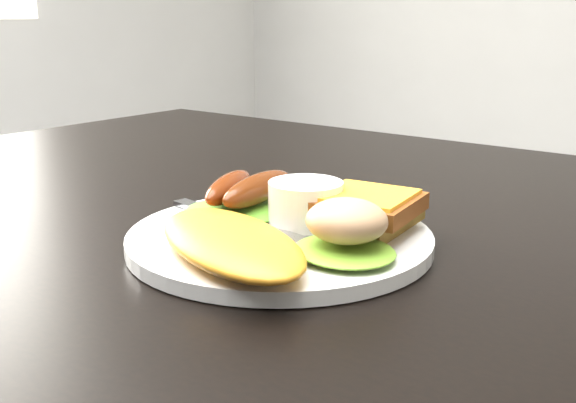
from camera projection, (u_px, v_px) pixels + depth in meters
dining_table at (332, 242)px, 0.57m from camera, size 1.20×0.80×0.04m
plate at (280, 238)px, 0.49m from camera, size 0.22×0.22×0.01m
lettuce_left at (237, 211)px, 0.53m from camera, size 0.10×0.10×0.01m
lettuce_right at (345, 251)px, 0.44m from camera, size 0.09×0.09×0.01m
omelette at (230, 242)px, 0.44m from camera, size 0.17×0.13×0.02m
sausage_a at (229, 187)px, 0.53m from camera, size 0.05×0.09×0.02m
sausage_b at (258, 188)px, 0.53m from camera, size 0.04×0.10×0.02m
ramekin at (306, 203)px, 0.50m from camera, size 0.07×0.07×0.03m
toast_a at (352, 214)px, 0.51m from camera, size 0.09×0.09×0.01m
toast_b at (366, 205)px, 0.49m from camera, size 0.08×0.08×0.01m
potato_salad at (347, 221)px, 0.44m from camera, size 0.07×0.07×0.03m
fork at (238, 221)px, 0.51m from camera, size 0.15×0.03×0.00m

